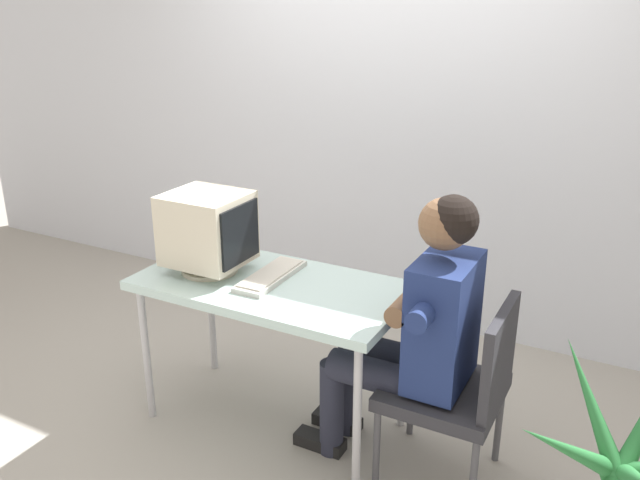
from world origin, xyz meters
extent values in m
plane|color=#9E998E|center=(0.00, 0.00, 0.00)|extent=(12.00, 12.00, 0.00)
cube|color=silver|center=(0.30, 1.40, 1.50)|extent=(8.00, 0.10, 3.00)
cylinder|color=#B7B7BC|center=(-0.56, -0.26, 0.35)|extent=(0.04, 0.04, 0.71)
cylinder|color=#B7B7BC|center=(0.56, -0.26, 0.35)|extent=(0.04, 0.04, 0.71)
cylinder|color=#B7B7BC|center=(-0.56, 0.26, 0.35)|extent=(0.04, 0.04, 0.71)
cylinder|color=#B7B7BC|center=(0.56, 0.26, 0.35)|extent=(0.04, 0.04, 0.71)
cube|color=silver|center=(0.00, 0.00, 0.73)|extent=(1.25, 0.64, 0.04)
cylinder|color=beige|center=(-0.33, -0.03, 0.76)|extent=(0.27, 0.27, 0.02)
cylinder|color=beige|center=(-0.33, -0.03, 0.79)|extent=(0.06, 0.06, 0.03)
cube|color=beige|center=(-0.33, -0.03, 0.97)|extent=(0.36, 0.33, 0.33)
cube|color=black|center=(-0.14, -0.03, 0.97)|extent=(0.01, 0.28, 0.27)
cube|color=silver|center=(-0.02, 0.03, 0.76)|extent=(0.15, 0.44, 0.02)
cube|color=beige|center=(-0.02, 0.03, 0.78)|extent=(0.13, 0.39, 0.01)
cylinder|color=#4C4C51|center=(0.63, -0.20, 0.19)|extent=(0.03, 0.03, 0.39)
cylinder|color=#4C4C51|center=(1.04, -0.20, 0.19)|extent=(0.03, 0.03, 0.39)
cylinder|color=#4C4C51|center=(0.63, 0.22, 0.19)|extent=(0.03, 0.03, 0.39)
cylinder|color=#4C4C51|center=(1.04, 0.22, 0.19)|extent=(0.03, 0.03, 0.39)
cube|color=#2D2D33|center=(0.83, 0.01, 0.42)|extent=(0.47, 0.47, 0.06)
cube|color=#2D2D33|center=(1.05, 0.01, 0.65)|extent=(0.04, 0.43, 0.40)
cube|color=navy|center=(0.81, 0.01, 0.74)|extent=(0.22, 0.37, 0.55)
sphere|color=brown|center=(0.79, 0.01, 1.16)|extent=(0.21, 0.21, 0.21)
sphere|color=black|center=(0.82, 0.01, 1.18)|extent=(0.20, 0.20, 0.20)
cylinder|color=#262838|center=(0.59, -0.08, 0.47)|extent=(0.46, 0.14, 0.14)
cylinder|color=#262838|center=(0.59, 0.10, 0.47)|extent=(0.46, 0.14, 0.14)
cylinder|color=#262838|center=(0.36, -0.08, 0.23)|extent=(0.11, 0.11, 0.47)
cylinder|color=#262838|center=(0.36, 0.10, 0.23)|extent=(0.11, 0.11, 0.47)
cube|color=black|center=(0.30, -0.08, 0.03)|extent=(0.24, 0.09, 0.06)
cube|color=black|center=(0.30, 0.10, 0.03)|extent=(0.24, 0.09, 0.06)
cylinder|color=navy|center=(0.79, -0.21, 0.86)|extent=(0.09, 0.14, 0.09)
cylinder|color=navy|center=(0.79, 0.23, 0.86)|extent=(0.09, 0.14, 0.09)
cylinder|color=brown|center=(0.67, 0.01, 0.81)|extent=(0.09, 0.37, 0.09)
cone|color=#287037|center=(1.43, -0.20, 0.64)|extent=(0.34, 0.28, 0.47)
cone|color=#287037|center=(1.40, -0.39, 0.59)|extent=(0.39, 0.38, 0.37)
camera|label=1|loc=(1.50, -2.33, 1.98)|focal=36.96mm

